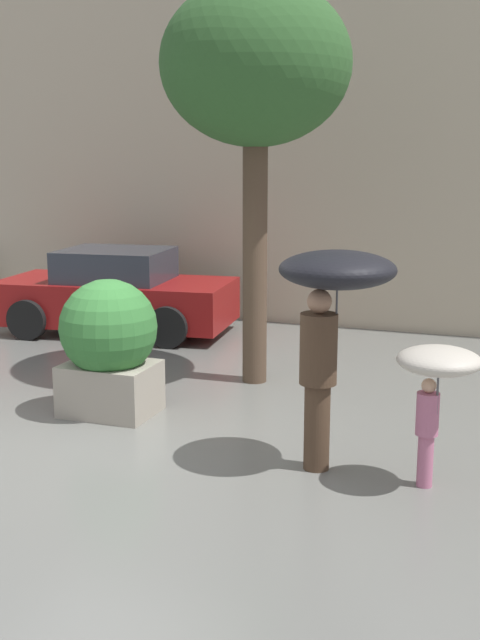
% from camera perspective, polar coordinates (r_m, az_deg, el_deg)
% --- Properties ---
extents(ground_plane, '(40.00, 40.00, 0.00)m').
position_cam_1_polar(ground_plane, '(8.45, -9.20, -8.68)').
color(ground_plane, slate).
extents(building_facade, '(18.00, 0.30, 6.00)m').
position_cam_1_polar(building_facade, '(13.95, 3.73, 12.04)').
color(building_facade, '#B7A88E').
rests_on(building_facade, ground).
extents(planter_box, '(1.11, 1.11, 1.56)m').
position_cam_1_polar(planter_box, '(9.18, -9.31, -1.66)').
color(planter_box, '#9E9384').
rests_on(planter_box, ground).
extents(person_adult, '(1.07, 1.07, 2.08)m').
position_cam_1_polar(person_adult, '(7.32, 6.58, 1.58)').
color(person_adult, '#473323').
rests_on(person_adult, ground).
extents(person_child, '(0.73, 0.73, 1.30)m').
position_cam_1_polar(person_child, '(7.16, 13.82, -3.69)').
color(person_child, '#B76684').
rests_on(person_child, ground).
extents(parked_car_near, '(3.96, 2.24, 1.39)m').
position_cam_1_polar(parked_car_near, '(13.45, -8.78, 1.82)').
color(parked_car_near, maroon).
rests_on(parked_car_near, ground).
extents(street_tree, '(2.34, 2.34, 4.99)m').
position_cam_1_polar(street_tree, '(10.19, 1.12, 17.39)').
color(street_tree, brown).
rests_on(street_tree, ground).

